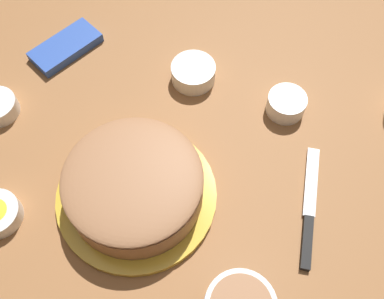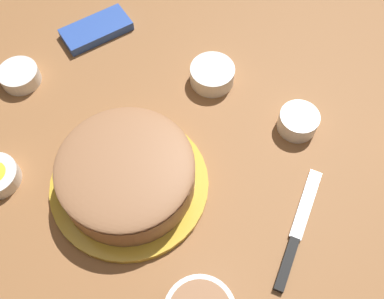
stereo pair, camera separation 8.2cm
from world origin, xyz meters
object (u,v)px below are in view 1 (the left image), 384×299
(sprinkle_bowl_pink, at_px, (286,104))
(sprinkle_bowl_blue, at_px, (193,73))
(spreading_knife, at_px, (309,216))
(candy_box_upper, at_px, (66,47))
(frosted_cake, at_px, (134,187))

(sprinkle_bowl_pink, relative_size, sprinkle_bowl_blue, 0.84)
(spreading_knife, xyz_separation_m, candy_box_upper, (0.17, 0.60, 0.00))
(spreading_knife, bearing_deg, candy_box_upper, 73.98)
(sprinkle_bowl_blue, bearing_deg, spreading_knife, -123.81)
(sprinkle_bowl_pink, bearing_deg, candy_box_upper, 94.05)
(frosted_cake, bearing_deg, sprinkle_bowl_blue, 2.01)
(spreading_knife, relative_size, sprinkle_bowl_pink, 3.03)
(candy_box_upper, bearing_deg, frosted_cake, -107.64)
(frosted_cake, distance_m, sprinkle_bowl_blue, 0.29)
(spreading_knife, bearing_deg, frosted_cake, 105.46)
(spreading_knife, relative_size, candy_box_upper, 1.54)
(frosted_cake, height_order, sprinkle_bowl_blue, frosted_cake)
(frosted_cake, relative_size, sprinkle_bowl_pink, 3.76)
(sprinkle_bowl_blue, height_order, candy_box_upper, sprinkle_bowl_blue)
(spreading_knife, distance_m, candy_box_upper, 0.62)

